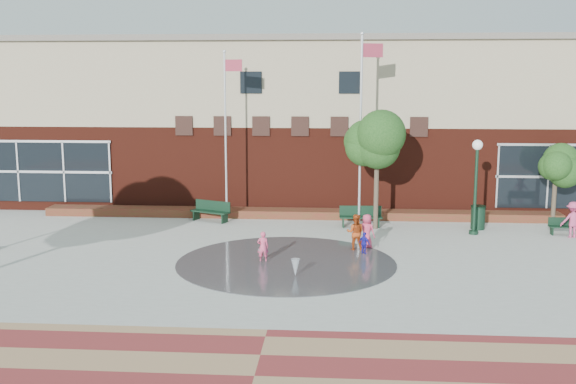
# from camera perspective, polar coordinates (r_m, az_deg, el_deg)

# --- Properties ---
(ground) EXTENTS (120.00, 120.00, 0.00)m
(ground) POSITION_cam_1_polar(r_m,az_deg,el_deg) (23.02, -0.73, -8.05)
(ground) COLOR #666056
(ground) RESTS_ON ground
(plaza_concrete) EXTENTS (46.00, 18.00, 0.01)m
(plaza_concrete) POSITION_cam_1_polar(r_m,az_deg,el_deg) (26.85, -0.00, -5.47)
(plaza_concrete) COLOR #A8A8A0
(plaza_concrete) RESTS_ON ground
(paver_band) EXTENTS (46.00, 6.00, 0.01)m
(paver_band) POSITION_cam_1_polar(r_m,az_deg,el_deg) (16.52, -2.87, -15.34)
(paver_band) COLOR maroon
(paver_band) RESTS_ON ground
(splash_pad) EXTENTS (8.40, 8.40, 0.01)m
(splash_pad) POSITION_cam_1_polar(r_m,az_deg,el_deg) (25.89, -0.16, -6.04)
(splash_pad) COLOR #383A3D
(splash_pad) RESTS_ON ground
(library_building) EXTENTS (44.40, 10.40, 9.20)m
(library_building) POSITION_cam_1_polar(r_m,az_deg,el_deg) (39.46, 1.43, 6.16)
(library_building) COLOR #4C180F
(library_building) RESTS_ON ground
(flower_bed) EXTENTS (26.00, 1.20, 0.40)m
(flower_bed) POSITION_cam_1_polar(r_m,az_deg,el_deg) (34.24, 0.92, -2.20)
(flower_bed) COLOR maroon
(flower_bed) RESTS_ON ground
(flagpole_left) EXTENTS (0.95, 0.32, 8.33)m
(flagpole_left) POSITION_cam_1_polar(r_m,az_deg,el_deg) (32.67, -5.24, 5.42)
(flagpole_left) COLOR white
(flagpole_left) RESTS_ON ground
(flagpole_right) EXTENTS (1.08, 0.43, 9.11)m
(flagpole_right) POSITION_cam_1_polar(r_m,az_deg,el_deg) (31.73, 6.27, 6.10)
(flagpole_right) COLOR white
(flagpole_right) RESTS_ON ground
(lamp_right) EXTENTS (0.46, 0.46, 4.31)m
(lamp_right) POSITION_cam_1_polar(r_m,az_deg,el_deg) (31.23, 15.64, 1.30)
(lamp_right) COLOR black
(lamp_right) RESTS_ON ground
(bench_left) EXTENTS (2.09, 1.34, 1.02)m
(bench_left) POSITION_cam_1_polar(r_m,az_deg,el_deg) (33.48, -6.58, -1.95)
(bench_left) COLOR black
(bench_left) RESTS_ON ground
(bench_mid) EXTENTS (2.02, 0.65, 1.00)m
(bench_mid) POSITION_cam_1_polar(r_m,az_deg,el_deg) (32.18, 6.17, -2.42)
(bench_mid) COLOR black
(bench_mid) RESTS_ON ground
(bench_right) EXTENTS (1.56, 0.44, 0.78)m
(bench_right) POSITION_cam_1_polar(r_m,az_deg,el_deg) (32.90, 22.51, -2.96)
(bench_right) COLOR black
(bench_right) RESTS_ON ground
(trash_can) EXTENTS (0.69, 0.69, 1.14)m
(trash_can) POSITION_cam_1_polar(r_m,az_deg,el_deg) (32.72, 15.78, -2.08)
(trash_can) COLOR black
(trash_can) RESTS_ON ground
(tree_mid) EXTENTS (3.13, 3.13, 5.29)m
(tree_mid) POSITION_cam_1_polar(r_m,az_deg,el_deg) (31.39, 7.56, 3.76)
(tree_mid) COLOR #423528
(tree_mid) RESTS_ON ground
(tree_small_right) EXTENTS (2.33, 2.33, 3.97)m
(tree_small_right) POSITION_cam_1_polar(r_m,az_deg,el_deg) (34.81, 21.76, 2.16)
(tree_small_right) COLOR #423528
(tree_small_right) RESTS_ON ground
(water_jet_a) EXTENTS (0.32, 0.32, 0.63)m
(water_jet_a) POSITION_cam_1_polar(r_m,az_deg,el_deg) (24.13, 0.63, -7.22)
(water_jet_a) COLOR white
(water_jet_a) RESTS_ON ground
(water_jet_b) EXTENTS (0.21, 0.21, 0.47)m
(water_jet_b) POSITION_cam_1_polar(r_m,az_deg,el_deg) (26.11, -2.33, -5.92)
(water_jet_b) COLOR white
(water_jet_b) RESTS_ON ground
(child_splash) EXTENTS (0.47, 0.35, 1.20)m
(child_splash) POSITION_cam_1_polar(r_m,az_deg,el_deg) (25.94, -2.14, -4.66)
(child_splash) COLOR #E24972
(child_splash) RESTS_ON ground
(adult_red) EXTENTS (0.80, 0.66, 1.52)m
(adult_red) POSITION_cam_1_polar(r_m,az_deg,el_deg) (27.76, 5.73, -3.42)
(adult_red) COLOR #AF4016
(adult_red) RESTS_ON ground
(adult_pink) EXTENTS (0.84, 0.75, 1.44)m
(adult_pink) POSITION_cam_1_polar(r_m,az_deg,el_deg) (28.20, 6.68, -3.31)
(adult_pink) COLOR #D43D60
(adult_pink) RESTS_ON ground
(child_blue) EXTENTS (0.55, 0.51, 0.91)m
(child_blue) POSITION_cam_1_polar(r_m,az_deg,el_deg) (27.22, 6.48, -4.34)
(child_blue) COLOR #231FB1
(child_blue) RESTS_ON ground
(person_bench) EXTENTS (1.12, 0.74, 1.62)m
(person_bench) POSITION_cam_1_polar(r_m,az_deg,el_deg) (32.34, 22.95, -2.19)
(person_bench) COLOR #C34373
(person_bench) RESTS_ON ground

